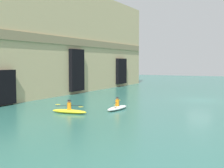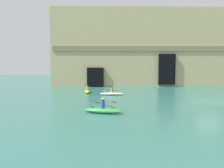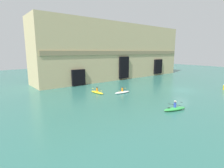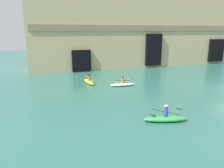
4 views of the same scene
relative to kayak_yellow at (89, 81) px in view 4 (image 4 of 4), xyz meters
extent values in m
cube|color=tan|center=(14.08, 11.87, 6.67)|extent=(42.18, 7.62, 13.77)
cube|color=#847555|center=(14.08, 8.00, 6.39)|extent=(41.34, 0.24, 0.93)
cube|color=black|center=(0.71, 7.90, 1.50)|extent=(2.88, 0.70, 3.22)
cube|color=black|center=(13.17, 7.90, 2.82)|extent=(2.88, 0.70, 5.31)
cube|color=black|center=(26.68, 7.90, 2.34)|extent=(3.24, 0.70, 4.16)
ellipsoid|color=yellow|center=(0.00, 0.00, -0.05)|extent=(0.98, 3.05, 0.33)
cylinder|color=orange|center=(0.00, 0.00, 0.38)|extent=(0.31, 0.31, 0.53)
sphere|color=brown|center=(0.00, 0.00, 0.75)|extent=(0.22, 0.22, 0.22)
cylinder|color=#232328|center=(0.00, 0.00, 0.84)|extent=(0.27, 0.27, 0.06)
cylinder|color=black|center=(0.00, 0.00, 0.40)|extent=(0.46, 2.18, 0.17)
ellipsoid|color=yellow|center=(0.19, -0.97, 0.35)|extent=(0.26, 0.47, 0.08)
ellipsoid|color=yellow|center=(-0.19, 0.97, 0.46)|extent=(0.26, 0.47, 0.08)
ellipsoid|color=green|center=(2.41, -13.02, -0.01)|extent=(3.19, 1.58, 0.41)
cylinder|color=#2D47B7|center=(2.41, -13.02, 0.47)|extent=(0.30, 0.30, 0.56)
sphere|color=brown|center=(2.41, -13.02, 0.86)|extent=(0.22, 0.22, 0.22)
cylinder|color=silver|center=(2.41, -13.02, 0.95)|extent=(0.27, 0.27, 0.06)
cylinder|color=black|center=(2.41, -13.02, 0.50)|extent=(1.97, 0.63, 0.52)
ellipsoid|color=black|center=(3.27, -13.28, 0.71)|extent=(0.47, 0.30, 0.15)
ellipsoid|color=black|center=(1.54, -12.76, 0.28)|extent=(0.47, 0.30, 0.15)
ellipsoid|color=white|center=(3.34, -2.62, -0.05)|extent=(3.02, 0.98, 0.33)
cylinder|color=orange|center=(3.34, -2.62, 0.39)|extent=(0.32, 0.32, 0.55)
sphere|color=#9E704C|center=(3.34, -2.62, 0.76)|extent=(0.19, 0.19, 0.19)
cylinder|color=#232328|center=(3.34, -2.62, 0.83)|extent=(0.24, 0.24, 0.06)
cylinder|color=black|center=(3.34, -2.62, 0.41)|extent=(1.97, 0.50, 0.26)
ellipsoid|color=yellow|center=(4.21, -2.42, 0.51)|extent=(0.47, 0.28, 0.10)
ellipsoid|color=yellow|center=(2.48, -2.82, 0.32)|extent=(0.47, 0.28, 0.10)
camera|label=1|loc=(-20.34, -13.95, 3.84)|focal=50.00mm
camera|label=2|loc=(2.75, -30.02, 3.60)|focal=35.00mm
camera|label=3|loc=(-15.78, -23.92, 6.72)|focal=28.00mm
camera|label=4|loc=(-5.76, -25.22, 5.97)|focal=35.00mm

